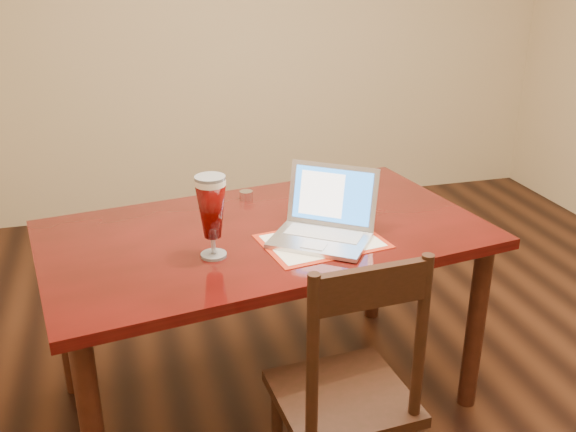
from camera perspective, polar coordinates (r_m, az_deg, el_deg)
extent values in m
plane|color=black|center=(3.03, 8.91, -15.66)|extent=(5.00, 5.00, 0.00)
cube|color=#C9B186|center=(4.79, -2.65, 16.45)|extent=(4.50, 0.01, 2.70)
cube|color=#4B0B0A|center=(2.59, -2.01, -1.66)|extent=(1.88, 1.24, 0.04)
cylinder|color=#37160D|center=(2.86, 16.31, -9.48)|extent=(0.08, 0.08, 0.78)
cylinder|color=#37160D|center=(2.99, -19.25, -8.39)|extent=(0.08, 0.08, 0.78)
cylinder|color=#37160D|center=(3.42, 7.74, -3.14)|extent=(0.08, 0.08, 0.78)
cube|color=#AC260F|center=(2.48, 3.06, -2.26)|extent=(0.50, 0.39, 0.00)
cube|color=white|center=(2.48, 3.07, -2.22)|extent=(0.45, 0.34, 0.00)
cube|color=silver|center=(2.46, 2.82, -2.18)|extent=(0.44, 0.41, 0.02)
cube|color=silver|center=(2.50, 3.18, -1.54)|extent=(0.30, 0.26, 0.00)
cube|color=silver|center=(2.40, 2.31, -2.64)|extent=(0.11, 0.11, 0.00)
cube|color=silver|center=(2.55, 3.97, 1.84)|extent=(0.33, 0.27, 0.24)
cube|color=blue|center=(2.54, 3.94, 1.83)|extent=(0.29, 0.23, 0.20)
cube|color=white|center=(2.56, 3.00, 1.95)|extent=(0.17, 0.14, 0.17)
cylinder|color=silver|center=(2.38, -6.62, -3.45)|extent=(0.10, 0.10, 0.01)
cylinder|color=silver|center=(2.36, -6.66, -2.58)|extent=(0.02, 0.02, 0.07)
cylinder|color=silver|center=(2.27, -6.93, 3.00)|extent=(0.11, 0.11, 0.02)
cylinder|color=silver|center=(2.26, -6.95, 3.39)|extent=(0.11, 0.11, 0.01)
cylinder|color=silver|center=(2.82, -6.80, 1.18)|extent=(0.06, 0.06, 0.04)
cylinder|color=silver|center=(2.89, -3.73, 1.85)|extent=(0.06, 0.06, 0.04)
cube|color=black|center=(2.28, 4.83, -15.78)|extent=(0.47, 0.45, 0.04)
cylinder|color=black|center=(2.50, -0.98, -18.67)|extent=(0.04, 0.04, 0.43)
cylinder|color=black|center=(2.60, 6.85, -16.82)|extent=(0.04, 0.04, 0.43)
cylinder|color=black|center=(1.91, 2.20, -12.73)|extent=(0.04, 0.04, 0.57)
cylinder|color=black|center=(2.05, 11.71, -10.56)|extent=(0.04, 0.04, 0.57)
cube|color=black|center=(1.86, 7.45, -6.29)|extent=(0.36, 0.06, 0.13)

